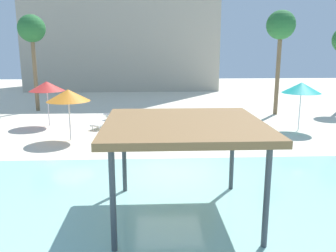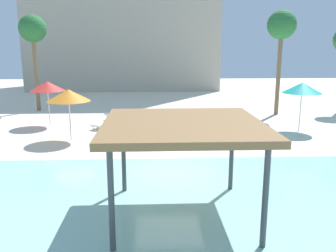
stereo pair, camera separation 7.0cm
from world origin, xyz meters
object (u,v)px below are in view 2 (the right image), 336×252
lounge_chair_1 (112,136)px  beach_umbrella_orange_0 (69,95)px  beach_umbrella_teal_2 (302,88)px  palm_tree_2 (282,28)px  lounge_chair_3 (155,130)px  shade_pavilion (183,128)px  palm_tree_1 (33,31)px  lounge_chair_2 (105,121)px  beach_umbrella_red_1 (47,86)px

lounge_chair_1 → beach_umbrella_orange_0: bearing=-124.3°
beach_umbrella_teal_2 → palm_tree_2: palm_tree_2 is taller
beach_umbrella_orange_0 → lounge_chair_3: bearing=6.4°
shade_pavilion → palm_tree_1: bearing=118.2°
beach_umbrella_orange_0 → lounge_chair_3: size_ratio=1.28×
beach_umbrella_teal_2 → lounge_chair_1: size_ratio=1.34×
lounge_chair_2 → beach_umbrella_teal_2: bearing=108.1°
shade_pavilion → palm_tree_2: size_ratio=0.59×
beach_umbrella_red_1 → lounge_chair_3: (6.22, -3.02, -1.99)m
beach_umbrella_orange_0 → beach_umbrella_teal_2: 12.27m
lounge_chair_3 → palm_tree_2: bearing=105.1°
lounge_chair_3 → beach_umbrella_orange_0: bearing=-103.7°
beach_umbrella_red_1 → beach_umbrella_teal_2: bearing=-8.1°
lounge_chair_2 → palm_tree_1: bearing=-110.4°
beach_umbrella_orange_0 → palm_tree_1: size_ratio=0.37×
beach_umbrella_orange_0 → beach_umbrella_teal_2: beach_umbrella_teal_2 is taller
shade_pavilion → beach_umbrella_teal_2: bearing=53.3°
lounge_chair_1 → palm_tree_2: bearing=106.9°
beach_umbrella_orange_0 → lounge_chair_2: beach_umbrella_orange_0 is taller
lounge_chair_2 → beach_umbrella_red_1: bearing=-74.4°
beach_umbrella_red_1 → beach_umbrella_orange_0: bearing=-60.1°
beach_umbrella_teal_2 → palm_tree_2: bearing=85.2°
lounge_chair_1 → lounge_chair_3: bearing=101.5°
beach_umbrella_red_1 → lounge_chair_3: bearing=-25.9°
shade_pavilion → lounge_chair_3: size_ratio=2.07×
lounge_chair_2 → palm_tree_2: 12.98m
shade_pavilion → lounge_chair_2: (-3.53, 11.25, -2.13)m
shade_pavilion → lounge_chair_3: 9.10m
beach_umbrella_orange_0 → lounge_chair_3: beach_umbrella_orange_0 is taller
beach_umbrella_red_1 → palm_tree_1: size_ratio=0.38×
lounge_chair_1 → palm_tree_1: bearing=-162.7°
lounge_chair_2 → palm_tree_2: (11.26, 3.47, 5.44)m
lounge_chair_2 → lounge_chair_1: bearing=38.0°
beach_umbrella_orange_0 → lounge_chair_1: 2.93m
beach_umbrella_red_1 → palm_tree_1: palm_tree_1 is taller
lounge_chair_3 → palm_tree_2: 11.61m
beach_umbrella_red_1 → lounge_chair_2: size_ratio=1.32×
beach_umbrella_red_1 → palm_tree_2: bearing=11.2°
shade_pavilion → palm_tree_1: palm_tree_1 is taller
lounge_chair_2 → beach_umbrella_orange_0: bearing=0.9°
lounge_chair_1 → palm_tree_1: palm_tree_1 is taller
lounge_chair_2 → lounge_chair_3: 3.77m
beach_umbrella_orange_0 → lounge_chair_3: 4.65m
beach_umbrella_teal_2 → palm_tree_1: 18.25m
beach_umbrella_teal_2 → lounge_chair_1: bearing=-168.0°
shade_pavilion → beach_umbrella_orange_0: shade_pavilion is taller
beach_umbrella_teal_2 → palm_tree_1: bearing=156.3°
lounge_chair_3 → palm_tree_1: size_ratio=0.29×
lounge_chair_1 → lounge_chair_2: bearing=175.4°
beach_umbrella_orange_0 → palm_tree_2: palm_tree_2 is taller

